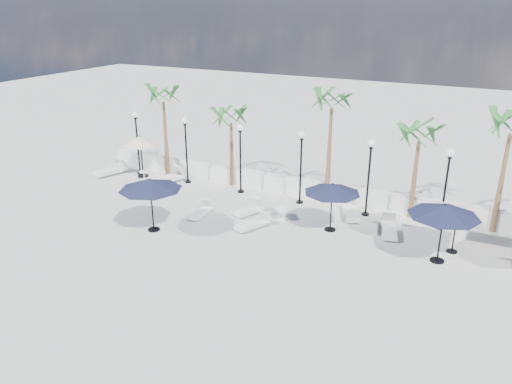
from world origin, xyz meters
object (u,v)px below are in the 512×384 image
at_px(lounger_1, 168,178).
at_px(lounger_2, 249,210).
at_px(lounger_5, 389,228).
at_px(parasol_navy_right, 444,211).
at_px(parasol_cream_sq_a, 459,207).
at_px(lounger_0, 111,170).
at_px(lounger_4, 201,212).
at_px(lounger_6, 351,211).
at_px(parasol_navy_left, 150,185).
at_px(lounger_3, 252,224).
at_px(parasol_cream_small, 140,141).
at_px(parasol_navy_mid, 332,189).

bearing_deg(lounger_1, lounger_2, 5.20).
distance_m(lounger_5, parasol_navy_right, 3.51).
bearing_deg(parasol_cream_sq_a, lounger_5, 167.99).
relative_size(lounger_0, lounger_4, 1.29).
bearing_deg(parasol_cream_sq_a, lounger_0, 176.39).
height_order(lounger_0, lounger_2, lounger_0).
xyz_separation_m(lounger_0, parasol_cream_sq_a, (19.78, -1.25, 1.77)).
relative_size(lounger_6, parasol_navy_left, 0.77).
distance_m(lounger_3, lounger_4, 2.91).
xyz_separation_m(lounger_4, lounger_5, (8.72, 2.16, 0.04)).
bearing_deg(lounger_5, lounger_6, 137.24).
xyz_separation_m(lounger_1, parasol_navy_left, (3.27, -5.62, 1.95)).
distance_m(lounger_4, parasol_navy_left, 3.28).
bearing_deg(parasol_navy_right, lounger_4, -177.70).
height_order(lounger_1, parasol_navy_left, parasol_navy_left).
relative_size(lounger_2, lounger_4, 1.05).
height_order(lounger_2, lounger_3, lounger_3).
bearing_deg(lounger_5, parasol_cream_small, 160.20).
xyz_separation_m(lounger_3, parasol_cream_sq_a, (8.59, 1.68, 1.81)).
bearing_deg(parasol_navy_left, lounger_0, 144.38).
xyz_separation_m(lounger_1, lounger_5, (13.05, -1.10, -0.02)).
xyz_separation_m(lounger_5, lounger_6, (-2.13, 1.12, 0.01)).
bearing_deg(lounger_6, parasol_cream_sq_a, -42.18).
relative_size(lounger_5, parasol_navy_mid, 0.81).
relative_size(lounger_4, lounger_5, 0.82).
xyz_separation_m(lounger_3, parasol_cream_small, (-9.23, 3.56, 1.95)).
bearing_deg(lounger_3, parasol_navy_mid, 46.80).
xyz_separation_m(lounger_6, parasol_navy_right, (4.48, -2.84, 1.96)).
height_order(lounger_4, lounger_5, lounger_5).
xyz_separation_m(lounger_2, lounger_6, (4.56, 2.00, 0.05)).
distance_m(lounger_0, lounger_2, 10.42).
bearing_deg(lounger_1, parasol_navy_right, 12.06).
height_order(lounger_0, lounger_4, lounger_0).
height_order(lounger_1, parasol_cream_small, parasol_cream_small).
relative_size(lounger_1, lounger_5, 1.08).
bearing_deg(lounger_4, lounger_2, 26.35).
bearing_deg(parasol_navy_left, lounger_6, 36.42).
bearing_deg(lounger_3, lounger_6, 66.25).
relative_size(lounger_5, parasol_cream_sq_a, 0.47).
bearing_deg(lounger_4, lounger_3, -8.31).
xyz_separation_m(lounger_3, parasol_navy_left, (-3.97, -2.24, 2.00)).
height_order(lounger_5, parasol_navy_mid, parasol_navy_mid).
relative_size(lounger_1, parasol_cream_sq_a, 0.51).
distance_m(lounger_0, lounger_4, 8.74).
bearing_deg(lounger_0, lounger_1, 25.04).
bearing_deg(parasol_cream_small, lounger_0, -162.24).
distance_m(lounger_1, lounger_4, 5.42).
bearing_deg(lounger_6, parasol_cream_small, 156.37).
bearing_deg(lounger_2, lounger_0, -166.39).
relative_size(lounger_1, lounger_6, 1.03).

